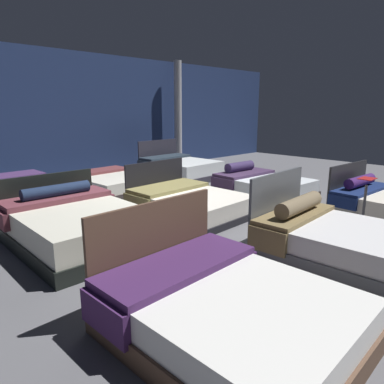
# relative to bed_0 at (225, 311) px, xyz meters

# --- Properties ---
(ground_plane) EXTENTS (18.00, 18.00, 0.02)m
(ground_plane) POSITION_rel_bed_0_xyz_m (2.29, 2.97, -0.26)
(ground_plane) COLOR #5B5B60
(showroom_back_wall) EXTENTS (18.00, 0.06, 3.50)m
(showroom_back_wall) POSITION_rel_bed_0_xyz_m (2.29, 7.83, 1.50)
(showroom_back_wall) COLOR navy
(showroom_back_wall) RESTS_ON ground_plane
(bed_0) EXTENTS (1.74, 2.07, 1.05)m
(bed_0) POSITION_rel_bed_0_xyz_m (0.00, 0.00, 0.00)
(bed_0) COLOR brown
(bed_0) RESTS_ON ground_plane
(bed_1) EXTENTS (1.62, 2.14, 1.07)m
(bed_1) POSITION_rel_bed_0_xyz_m (2.27, 0.00, 0.02)
(bed_1) COLOR #52565C
(bed_1) RESTS_ON ground_plane
(bed_3) EXTENTS (1.74, 2.16, 0.92)m
(bed_3) POSITION_rel_bed_0_xyz_m (0.09, 2.91, 0.04)
(bed_3) COLOR black
(bed_3) RESTS_ON ground_plane
(bed_4) EXTENTS (1.69, 2.10, 0.92)m
(bed_4) POSITION_rel_bed_0_xyz_m (2.31, 2.90, -0.03)
(bed_4) COLOR black
(bed_4) RESTS_ON ground_plane
(bed_5) EXTENTS (1.65, 2.03, 0.69)m
(bed_5) POSITION_rel_bed_0_xyz_m (4.58, 2.81, -0.02)
(bed_5) COLOR black
(bed_5) RESTS_ON ground_plane
(bed_6) EXTENTS (1.73, 1.98, 0.59)m
(bed_6) POSITION_rel_bed_0_xyz_m (0.07, 5.60, 0.03)
(bed_6) COLOR black
(bed_6) RESTS_ON ground_plane
(bed_7) EXTENTS (1.71, 1.99, 0.43)m
(bed_7) POSITION_rel_bed_0_xyz_m (2.34, 5.66, -0.05)
(bed_7) COLOR #352D2C
(bed_7) RESTS_ON ground_plane
(bed_8) EXTENTS (1.68, 2.08, 1.03)m
(bed_8) POSITION_rel_bed_0_xyz_m (4.61, 5.69, 0.02)
(bed_8) COLOR #2C2A34
(bed_8) RESTS_ON ground_plane
(price_sign) EXTENTS (0.28, 0.24, 0.93)m
(price_sign) POSITION_rel_bed_0_xyz_m (3.42, 0.14, 0.10)
(price_sign) COLOR #3F3F44
(price_sign) RESTS_ON ground_plane
(support_pillar) EXTENTS (0.26, 0.26, 3.50)m
(support_pillar) POSITION_rel_bed_0_xyz_m (6.09, 7.39, 1.50)
(support_pillar) COLOR #99999E
(support_pillar) RESTS_ON ground_plane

